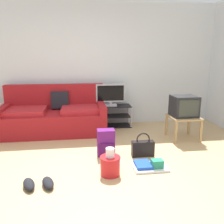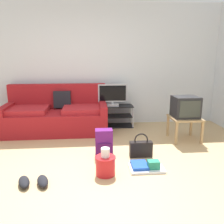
{
  "view_description": "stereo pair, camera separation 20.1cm",
  "coord_description": "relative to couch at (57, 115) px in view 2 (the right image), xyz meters",
  "views": [
    {
      "loc": [
        -0.08,
        -2.88,
        1.52
      ],
      "look_at": [
        0.48,
        1.19,
        0.55
      ],
      "focal_mm": 37.47,
      "sensor_mm": 36.0,
      "label": 1
    },
    {
      "loc": [
        0.12,
        -2.9,
        1.52
      ],
      "look_at": [
        0.48,
        1.19,
        0.55
      ],
      "focal_mm": 37.47,
      "sensor_mm": 36.0,
      "label": 2
    }
  ],
  "objects": [
    {
      "name": "handbag",
      "position": [
        1.48,
        -1.45,
        -0.21
      ],
      "size": [
        0.35,
        0.11,
        0.38
      ],
      "rotation": [
        0.0,
        0.0,
        -0.59
      ],
      "color": "black",
      "rests_on": "ground_plane"
    },
    {
      "name": "ground_plane",
      "position": [
        0.62,
        -1.9,
        -0.35
      ],
      "size": [
        9.0,
        9.8,
        0.02
      ],
      "primitive_type": "cube",
      "color": "tan"
    },
    {
      "name": "tv_stand",
      "position": [
        1.19,
        0.24,
        -0.1
      ],
      "size": [
        0.9,
        0.4,
        0.47
      ],
      "color": "black",
      "rests_on": "ground_plane"
    },
    {
      "name": "flat_tv",
      "position": [
        1.19,
        0.22,
        0.37
      ],
      "size": [
        0.64,
        0.22,
        0.48
      ],
      "color": "#B2B2B7",
      "rests_on": "tv_stand"
    },
    {
      "name": "cleaning_bucket",
      "position": [
        0.9,
        -1.98,
        -0.19
      ],
      "size": [
        0.27,
        0.27,
        0.37
      ],
      "color": "red",
      "rests_on": "ground_plane"
    },
    {
      "name": "sneakers_pair",
      "position": [
        0.01,
        -2.16,
        -0.3
      ],
      "size": [
        0.44,
        0.32,
        0.09
      ],
      "color": "black",
      "rests_on": "ground_plane"
    },
    {
      "name": "backpack",
      "position": [
        0.91,
        -1.34,
        -0.13
      ],
      "size": [
        0.27,
        0.25,
        0.42
      ],
      "rotation": [
        0.0,
        0.0,
        -0.47
      ],
      "color": "#661E70",
      "rests_on": "ground_plane"
    },
    {
      "name": "floor_tray",
      "position": [
        1.47,
        -1.87,
        -0.3
      ],
      "size": [
        0.47,
        0.33,
        0.14
      ],
      "color": "silver",
      "rests_on": "ground_plane"
    },
    {
      "name": "wall_back",
      "position": [
        0.62,
        0.55,
        1.01
      ],
      "size": [
        9.0,
        0.1,
        2.7
      ],
      "primitive_type": "cube",
      "color": "silver",
      "rests_on": "ground_plane"
    },
    {
      "name": "crt_tv",
      "position": [
        2.45,
        -0.74,
        0.29
      ],
      "size": [
        0.45,
        0.4,
        0.39
      ],
      "color": "#232326",
      "rests_on": "side_table"
    },
    {
      "name": "side_table",
      "position": [
        2.45,
        -0.75,
        0.03
      ],
      "size": [
        0.53,
        0.53,
        0.44
      ],
      "color": "tan",
      "rests_on": "ground_plane"
    },
    {
      "name": "couch",
      "position": [
        0.0,
        0.0,
        0.0
      ],
      "size": [
        2.06,
        0.95,
        0.96
      ],
      "color": "maroon",
      "rests_on": "ground_plane"
    }
  ]
}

